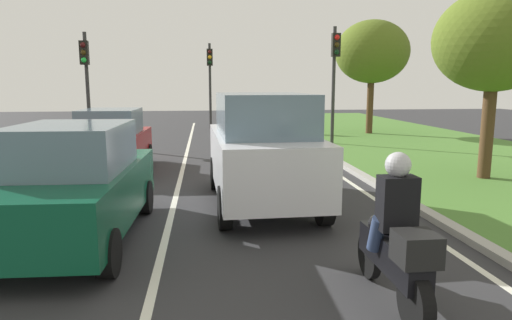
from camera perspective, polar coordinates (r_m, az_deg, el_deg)
ground_plane at (r=13.67m, az=-6.22°, el=-0.93°), size 60.00×60.00×0.00m
lane_line_center at (r=13.68m, az=-9.16°, el=-0.97°), size 0.12×32.00×0.01m
lane_line_right_edge at (r=14.14m, az=8.52°, el=-0.62°), size 0.12×32.00×0.01m
grass_verge_right at (r=16.11m, az=25.61°, el=-0.12°), size 9.00×48.00×0.06m
curb_right at (r=14.27m, az=10.47°, el=-0.35°), size 0.24×48.00×0.12m
car_suv_ahead at (r=9.18m, az=0.79°, el=1.40°), size 2.07×4.55×2.28m
car_sedan_left_lane at (r=7.61m, az=-21.73°, el=-2.85°), size 1.96×4.36×1.86m
car_hatchback_far at (r=13.50m, az=-17.51°, el=2.34°), size 1.80×3.74×1.78m
motorcycle at (r=5.35m, az=17.07°, el=-11.58°), size 0.40×1.90×1.01m
rider_person at (r=5.21m, az=17.19°, el=-5.02°), size 0.50×0.40×1.16m
traffic_light_near_right at (r=18.66m, az=9.86°, el=11.55°), size 0.32×0.50×4.71m
traffic_light_overhead_left at (r=19.07m, az=-20.59°, el=10.41°), size 0.32×0.50×4.45m
traffic_light_far_median at (r=25.55m, az=-5.81°, el=10.95°), size 0.32×0.50×4.68m
tree_roadside_near at (r=13.04m, az=27.79°, el=13.04°), size 2.97×2.97×4.80m
tree_roadside_far at (r=23.20m, az=14.38°, el=12.99°), size 3.54×3.54×5.51m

